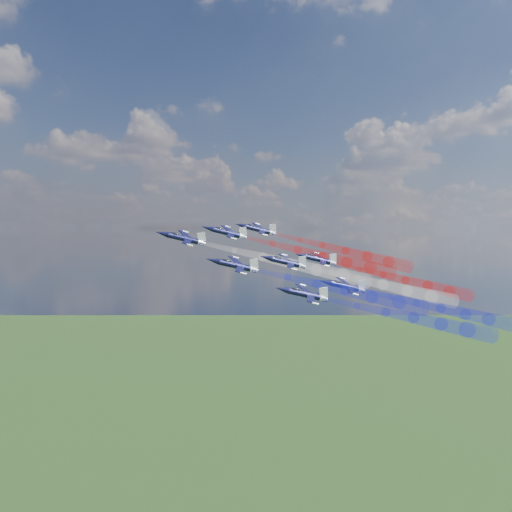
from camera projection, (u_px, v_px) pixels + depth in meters
jet_lead at (183, 238)px, 139.94m from camera, size 15.18×13.45×8.87m
trail_lead at (290, 263)px, 147.84m from camera, size 41.82×18.13×14.96m
jet_inner_left at (235, 265)px, 132.18m from camera, size 15.18×13.45×8.87m
trail_inner_left at (345, 290)px, 140.08m from camera, size 41.82×18.13×14.96m
jet_inner_right at (226, 233)px, 153.29m from camera, size 15.18×13.45×8.87m
trail_inner_right at (323, 256)px, 161.19m from camera, size 41.82×18.13×14.96m
jet_outer_left at (304, 294)px, 127.65m from camera, size 15.18×13.45×8.87m
trail_outer_left at (414, 318)px, 135.55m from camera, size 41.82×18.13×14.96m
jet_center_third at (285, 262)px, 145.67m from camera, size 15.18×13.45×8.87m
trail_center_third at (383, 285)px, 153.57m from camera, size 41.82×18.13×14.96m
jet_outer_right at (257, 229)px, 165.93m from camera, size 15.18×13.45×8.87m
trail_outer_right at (345, 251)px, 173.83m from camera, size 41.82×18.13×14.96m
jet_rear_left at (344, 286)px, 142.62m from camera, size 15.18×13.45×8.87m
trail_rear_left at (441, 308)px, 150.53m from camera, size 41.82×18.13×14.96m
jet_rear_right at (317, 259)px, 159.72m from camera, size 15.18×13.45×8.87m
trail_rear_right at (406, 280)px, 167.62m from camera, size 41.82×18.13×14.96m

